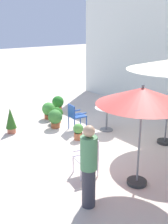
% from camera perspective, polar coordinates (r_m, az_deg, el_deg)
% --- Properties ---
extents(ground_plane, '(60.00, 60.00, 0.00)m').
position_cam_1_polar(ground_plane, '(8.65, 1.35, -5.31)').
color(ground_plane, beige).
extents(patio_umbrella_1, '(1.88, 1.88, 2.23)m').
position_cam_1_polar(patio_umbrella_1, '(5.71, 11.79, 2.97)').
color(patio_umbrella_1, '#2D2D2D').
rests_on(patio_umbrella_1, ground).
extents(cafe_table_0, '(0.77, 0.77, 0.78)m').
position_cam_1_polar(cafe_table_0, '(9.11, 4.66, -0.51)').
color(cafe_table_0, white).
rests_on(cafe_table_0, ground).
extents(patio_chair_0, '(0.50, 0.54, 0.87)m').
position_cam_1_polar(patio_chair_0, '(9.12, -1.76, -0.58)').
color(patio_chair_0, '#264C9E').
rests_on(patio_chair_0, ground).
extents(patio_chair_1, '(0.52, 0.55, 0.88)m').
position_cam_1_polar(patio_chair_1, '(6.52, 0.94, -8.57)').
color(patio_chair_1, white).
rests_on(patio_chair_1, ground).
extents(potted_plant_1, '(0.48, 0.48, 0.61)m').
position_cam_1_polar(potted_plant_1, '(10.33, -7.23, 0.42)').
color(potted_plant_1, '#A44B2A').
rests_on(potted_plant_1, ground).
extents(potted_plant_2, '(0.45, 0.45, 0.67)m').
position_cam_1_polar(potted_plant_2, '(10.96, -5.32, 1.79)').
color(potted_plant_2, '#C05E36').
rests_on(potted_plant_2, ground).
extents(potted_plant_3, '(0.31, 0.31, 0.50)m').
position_cam_1_polar(potted_plant_3, '(8.46, -1.19, -3.88)').
color(potted_plant_3, '#C26A40').
rests_on(potted_plant_3, ground).
extents(potted_plant_4, '(0.49, 0.49, 0.63)m').
position_cam_1_polar(potted_plant_4, '(9.40, -5.89, -1.16)').
color(potted_plant_4, '#9A502D').
rests_on(potted_plant_4, ground).
extents(potted_plant_5, '(0.34, 0.34, 0.83)m').
position_cam_1_polar(potted_plant_5, '(9.18, -14.69, -1.56)').
color(potted_plant_5, '#BE654A').
rests_on(potted_plant_5, ground).
extents(potted_plant_6, '(0.44, 0.42, 0.56)m').
position_cam_1_polar(potted_plant_6, '(9.90, -5.55, -0.42)').
color(potted_plant_6, '#B45A32').
rests_on(potted_plant_6, ground).
extents(standing_person, '(0.43, 0.43, 1.66)m').
position_cam_1_polar(standing_person, '(5.28, 0.97, -10.96)').
color(standing_person, '#33333D').
rests_on(standing_person, ground).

